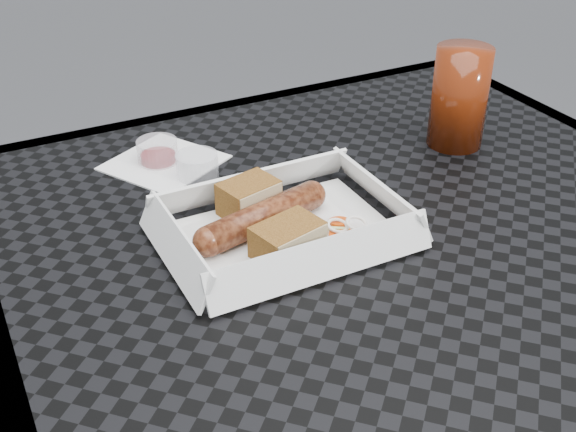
% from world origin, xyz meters
% --- Properties ---
extents(patio_table, '(0.80, 0.80, 0.74)m').
position_xyz_m(patio_table, '(0.00, 0.00, 0.67)').
color(patio_table, black).
rests_on(patio_table, ground).
extents(food_tray, '(0.22, 0.15, 0.00)m').
position_xyz_m(food_tray, '(-0.09, 0.04, 0.75)').
color(food_tray, white).
rests_on(food_tray, patio_table).
extents(bratwurst, '(0.17, 0.06, 0.03)m').
position_xyz_m(bratwurst, '(-0.11, 0.06, 0.76)').
color(bratwurst, brown).
rests_on(bratwurst, food_tray).
extents(bread_near, '(0.07, 0.06, 0.04)m').
position_xyz_m(bread_near, '(-0.11, 0.09, 0.77)').
color(bread_near, brown).
rests_on(bread_near, food_tray).
extents(bread_far, '(0.07, 0.06, 0.03)m').
position_xyz_m(bread_far, '(-0.11, 0.01, 0.77)').
color(bread_far, brown).
rests_on(bread_far, food_tray).
extents(veg_garnish, '(0.03, 0.03, 0.00)m').
position_xyz_m(veg_garnish, '(-0.04, 0.01, 0.75)').
color(veg_garnish, '#D74209').
rests_on(veg_garnish, food_tray).
extents(napkin, '(0.16, 0.16, 0.00)m').
position_xyz_m(napkin, '(-0.15, 0.25, 0.75)').
color(napkin, white).
rests_on(napkin, patio_table).
extents(condiment_cup_sauce, '(0.05, 0.05, 0.03)m').
position_xyz_m(condiment_cup_sauce, '(-0.16, 0.26, 0.76)').
color(condiment_cup_sauce, maroon).
rests_on(condiment_cup_sauce, patio_table).
extents(condiment_cup_empty, '(0.05, 0.05, 0.03)m').
position_xyz_m(condiment_cup_empty, '(-0.13, 0.20, 0.76)').
color(condiment_cup_empty, silver).
rests_on(condiment_cup_empty, patio_table).
extents(drink_glass, '(0.07, 0.07, 0.13)m').
position_xyz_m(drink_glass, '(0.20, 0.13, 0.81)').
color(drink_glass, '#541907').
rests_on(drink_glass, patio_table).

